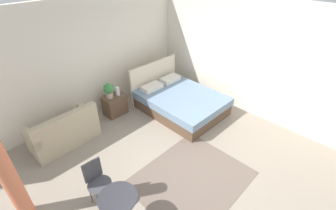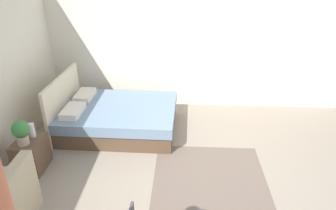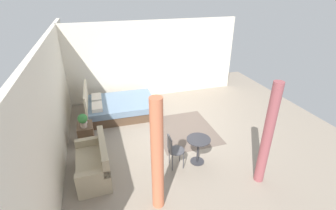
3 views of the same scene
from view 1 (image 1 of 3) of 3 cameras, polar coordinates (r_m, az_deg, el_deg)
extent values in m
cube|color=gray|center=(4.89, 4.64, -15.60)|extent=(8.59, 9.50, 0.02)
cube|color=silver|center=(6.22, -18.62, 10.49)|extent=(8.59, 0.12, 2.87)
cube|color=silver|center=(6.13, 22.60, 9.32)|extent=(0.12, 6.50, 2.87)
cube|color=#66564C|center=(4.76, 5.72, -17.21)|extent=(2.07, 1.74, 0.01)
cube|color=brown|center=(6.40, 3.26, -0.19)|extent=(1.65, 2.16, 0.30)
cube|color=slate|center=(6.27, 3.33, 1.72)|extent=(1.69, 2.20, 0.20)
cube|color=beige|center=(6.87, -3.42, 6.14)|extent=(1.67, 0.09, 1.09)
cube|color=silver|center=(6.46, -3.92, 4.34)|extent=(0.59, 0.33, 0.12)
cube|color=silver|center=(6.88, 0.52, 6.34)|extent=(0.59, 0.33, 0.12)
cube|color=tan|center=(5.81, -23.74, -6.61)|extent=(1.43, 0.74, 0.42)
cube|color=tan|center=(5.33, -23.44, -4.35)|extent=(1.42, 0.17, 0.46)
cube|color=tan|center=(5.82, -18.93, -1.55)|extent=(0.16, 0.71, 0.19)
cube|color=tan|center=(5.51, -30.27, -6.98)|extent=(0.16, 0.71, 0.19)
cube|color=brown|center=(6.37, -12.76, 0.02)|extent=(0.55, 0.41, 0.53)
cylinder|color=tan|center=(6.16, -13.97, 2.38)|extent=(0.17, 0.17, 0.15)
sphere|color=#387F3D|center=(6.07, -14.20, 3.90)|extent=(0.26, 0.26, 0.26)
cylinder|color=silver|center=(6.21, -12.13, 3.30)|extent=(0.10, 0.10, 0.23)
cylinder|color=#2D2D33|center=(3.73, -12.11, -21.11)|extent=(0.58, 0.58, 0.02)
cylinder|color=#3F3F44|center=(4.29, -16.39, -21.99)|extent=(0.02, 0.02, 0.45)
cylinder|color=#3F3F44|center=(4.35, -13.10, -20.18)|extent=(0.02, 0.02, 0.45)
cylinder|color=#3F3F44|center=(4.45, -18.29, -19.68)|extent=(0.02, 0.02, 0.45)
cylinder|color=#3F3F44|center=(4.51, -15.12, -18.00)|extent=(0.02, 0.02, 0.45)
cylinder|color=#3F3F44|center=(4.21, -16.23, -17.99)|extent=(0.40, 0.40, 0.02)
cube|color=#3F3F44|center=(4.17, -17.88, -14.78)|extent=(0.32, 0.04, 0.39)
cylinder|color=#D1704C|center=(4.10, -35.49, -11.32)|extent=(0.23, 0.23, 2.39)
camera|label=2|loc=(2.57, -70.36, -1.23)|focal=32.84mm
camera|label=3|loc=(5.36, -88.17, 5.81)|focal=26.03mm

